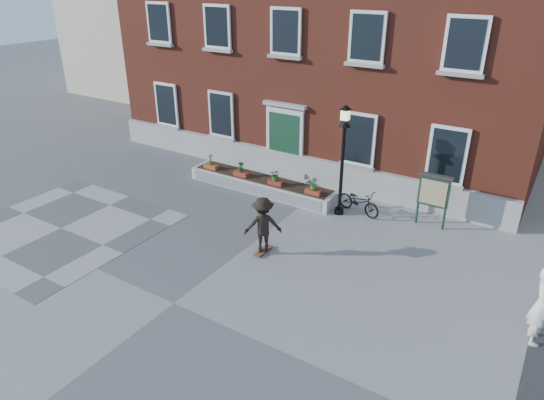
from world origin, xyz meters
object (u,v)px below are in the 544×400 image
Objects in this scene: lamp_post at (343,146)px; notice_board at (434,192)px; bicycle at (359,201)px; skateboarder at (263,225)px; bystander at (542,306)px.

notice_board is at bearing 14.84° from lamp_post.
notice_board is (2.97, 0.79, -1.28)m from lamp_post.
bicycle is 0.93× the size of skateboarder.
bystander is 5.69m from notice_board.
skateboarder reaches higher than bicycle.
notice_board is (-3.66, 4.34, 0.28)m from bystander.
notice_board is (2.42, 0.38, 0.81)m from bicycle.
notice_board is 1.02× the size of skateboarder.
skateboarder is (-3.81, -4.43, -0.31)m from notice_board.
skateboarder is at bearing 77.81° from bystander.
bystander is at bearing 0.68° from skateboarder.
notice_board reaches higher than bicycle.
bicycle is 4.31m from skateboarder.
lamp_post reaches higher than skateboarder.
lamp_post is 4.06m from skateboarder.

